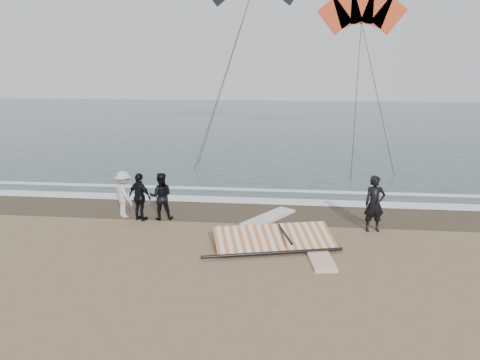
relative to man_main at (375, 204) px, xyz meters
The scene contains 11 objects.
ground 4.27m from the man_main, 136.16° to the right, with size 120.00×120.00×0.00m, color #8C704C.
sea 30.28m from the man_main, 95.69° to the left, with size 120.00×54.00×0.02m, color #233838.
wet_sand 3.54m from the man_main, 151.71° to the left, with size 120.00×2.80×0.01m, color #4C3D2B.
foam_near 4.35m from the man_main, 134.88° to the left, with size 120.00×0.90×0.01m, color white.
foam_far 5.67m from the man_main, 122.49° to the left, with size 120.00×0.45×0.01m, color white.
man_main is the anchor object (origin of this frame).
board_white 3.18m from the man_main, 128.82° to the right, with size 0.63×2.25×0.09m, color white.
board_cream 3.73m from the man_main, 166.77° to the left, with size 0.67×2.53×0.11m, color silver.
trio_cluster 8.13m from the man_main, behind, with size 2.49×1.34×1.72m.
sail_rig 3.74m from the man_main, 153.91° to the right, with size 4.07×2.57×0.49m.
kite_red 19.80m from the man_main, 84.88° to the left, with size 6.35×5.58×13.73m.
Camera 1 is at (0.22, -12.29, 5.42)m, focal length 35.00 mm.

